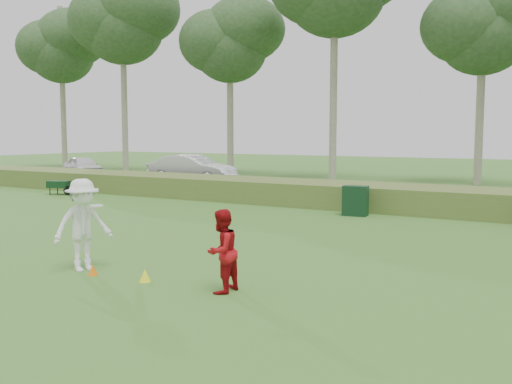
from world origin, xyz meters
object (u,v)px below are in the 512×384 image
Objects in this scene: player_white at (83,225)px; player_red at (222,251)px; utility_cabinet at (355,201)px; cone_orange at (93,270)px; car_mid at (192,170)px; car_left at (83,166)px; cone_yellow at (145,275)px.

player_white is 3.38m from player_red.
player_red is 10.40m from utility_cabinet.
car_mid is (-10.43, 17.00, 0.77)m from cone_orange.
car_mid is (-9.96, 16.80, -0.07)m from player_white.
car_left is at bearing 153.86° from utility_cabinet.
car_left is (-21.21, 17.81, 0.60)m from cone_yellow.
car_mid is at bearing 121.53° from cone_orange.
player_white is 1.89m from cone_yellow.
player_white is 1.84× the size of utility_cabinet.
car_left is (-19.51, 17.76, -0.22)m from player_white.
player_red is at bearing 5.10° from cone_yellow.
player_white is 10.59m from utility_cabinet.
utility_cabinet is at bearing -123.35° from car_mid.
utility_cabinet is 0.21× the size of car_mid.
cone_orange is at bearing -105.02° from utility_cabinet.
cone_yellow is 0.24× the size of utility_cabinet.
utility_cabinet is at bearing 88.80° from cone_yellow.
car_mid is at bearing -72.35° from car_left.
player_red is 0.30× the size of car_mid.
utility_cabinet is at bearing 82.18° from cone_orange.
cone_yellow is at bearing -84.40° from player_red.
player_red reaches higher than utility_cabinet.
cone_orange is at bearing -153.53° from car_mid.
car_mid reaches higher than player_red.
player_white is at bearing 178.37° from cone_yellow.
cone_yellow is 27.70m from car_left.
car_left is (-22.88, 17.66, -0.02)m from player_red.
cone_orange is (-2.90, -0.30, -0.64)m from player_red.
player_red is 1.79m from cone_yellow.
player_white reaches higher than player_red.
car_mid is (9.55, -0.96, 0.15)m from car_left.
car_mid reaches higher than cone_orange.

